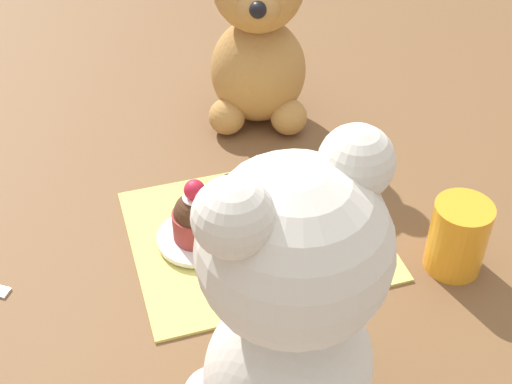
{
  "coord_description": "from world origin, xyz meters",
  "views": [
    {
      "loc": [
        0.15,
        0.49,
        0.48
      ],
      "look_at": [
        0.0,
        0.0,
        0.06
      ],
      "focal_mm": 50.0,
      "sensor_mm": 36.0,
      "label": 1
    }
  ],
  "objects_px": {
    "teddy_bear_cream": "(288,312)",
    "cupcake_near_cream_bear": "(314,213)",
    "cupcake_near_tan_bear": "(196,217)",
    "juice_glass": "(458,237)",
    "teddy_bear_tan": "(258,37)",
    "saucer_plate": "(198,237)"
  },
  "relations": [
    {
      "from": "cupcake_near_cream_bear",
      "to": "cupcake_near_tan_bear",
      "type": "height_order",
      "value": "cupcake_near_tan_bear"
    },
    {
      "from": "teddy_bear_cream",
      "to": "saucer_plate",
      "type": "xyz_separation_m",
      "value": [
        0.02,
        -0.21,
        -0.12
      ]
    },
    {
      "from": "teddy_bear_tan",
      "to": "saucer_plate",
      "type": "relative_size",
      "value": 2.83
    },
    {
      "from": "teddy_bear_tan",
      "to": "cupcake_near_cream_bear",
      "type": "relative_size",
      "value": 3.42
    },
    {
      "from": "juice_glass",
      "to": "teddy_bear_cream",
      "type": "bearing_deg",
      "value": 28.53
    },
    {
      "from": "cupcake_near_cream_bear",
      "to": "saucer_plate",
      "type": "distance_m",
      "value": 0.11
    },
    {
      "from": "teddy_bear_cream",
      "to": "cupcake_near_cream_bear",
      "type": "relative_size",
      "value": 3.94
    },
    {
      "from": "cupcake_near_cream_bear",
      "to": "cupcake_near_tan_bear",
      "type": "bearing_deg",
      "value": -11.52
    },
    {
      "from": "teddy_bear_cream",
      "to": "cupcake_near_tan_bear",
      "type": "height_order",
      "value": "teddy_bear_cream"
    },
    {
      "from": "teddy_bear_tan",
      "to": "juice_glass",
      "type": "height_order",
      "value": "teddy_bear_tan"
    },
    {
      "from": "juice_glass",
      "to": "teddy_bear_tan",
      "type": "bearing_deg",
      "value": -71.05
    },
    {
      "from": "teddy_bear_cream",
      "to": "cupcake_near_tan_bear",
      "type": "xyz_separation_m",
      "value": [
        0.02,
        -0.21,
        -0.09
      ]
    },
    {
      "from": "teddy_bear_cream",
      "to": "cupcake_near_cream_bear",
      "type": "xyz_separation_m",
      "value": [
        -0.09,
        -0.19,
        -0.1
      ]
    },
    {
      "from": "cupcake_near_tan_bear",
      "to": "cupcake_near_cream_bear",
      "type": "bearing_deg",
      "value": 168.48
    },
    {
      "from": "saucer_plate",
      "to": "teddy_bear_tan",
      "type": "bearing_deg",
      "value": -122.1
    },
    {
      "from": "cupcake_near_tan_bear",
      "to": "saucer_plate",
      "type": "bearing_deg",
      "value": 90.0
    },
    {
      "from": "cupcake_near_cream_bear",
      "to": "saucer_plate",
      "type": "bearing_deg",
      "value": -11.52
    },
    {
      "from": "cupcake_near_cream_bear",
      "to": "saucer_plate",
      "type": "height_order",
      "value": "cupcake_near_cream_bear"
    },
    {
      "from": "teddy_bear_cream",
      "to": "teddy_bear_tan",
      "type": "height_order",
      "value": "teddy_bear_cream"
    },
    {
      "from": "cupcake_near_tan_bear",
      "to": "juice_glass",
      "type": "height_order",
      "value": "cupcake_near_tan_bear"
    },
    {
      "from": "saucer_plate",
      "to": "cupcake_near_tan_bear",
      "type": "bearing_deg",
      "value": -90.0
    },
    {
      "from": "teddy_bear_cream",
      "to": "cupcake_near_tan_bear",
      "type": "bearing_deg",
      "value": -103.2
    }
  ]
}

